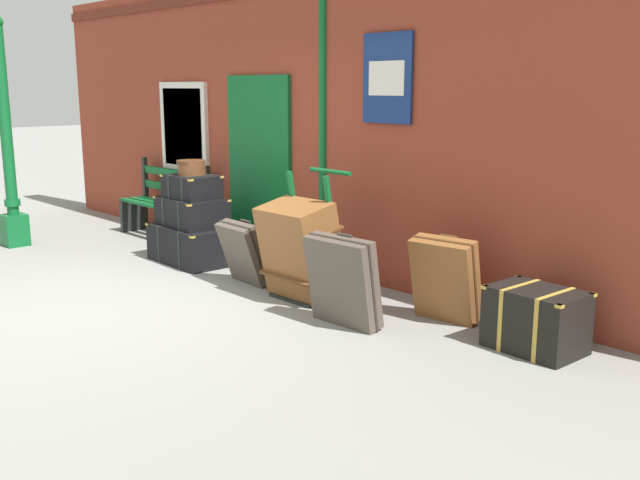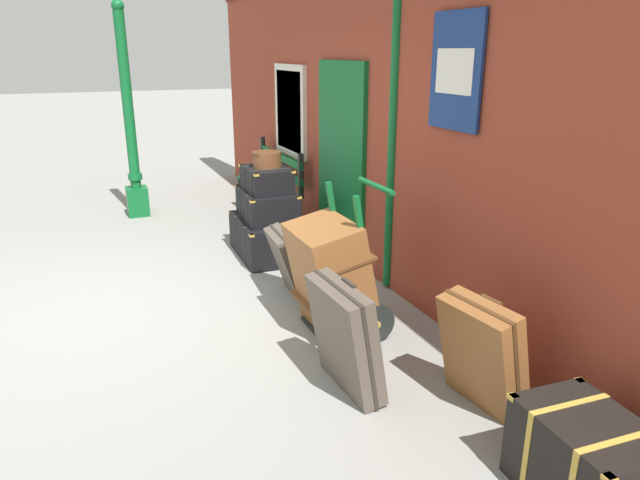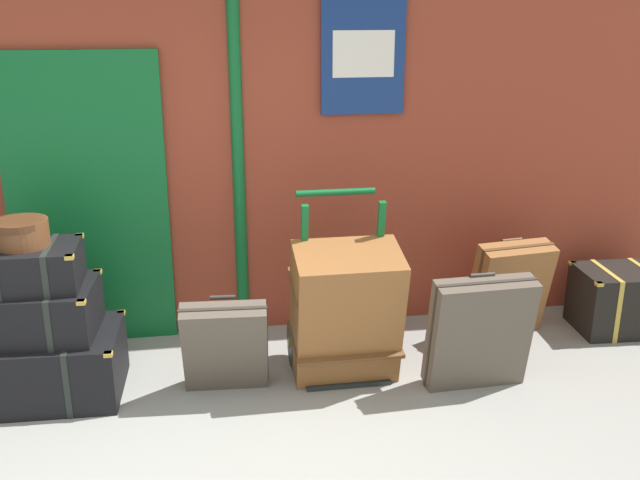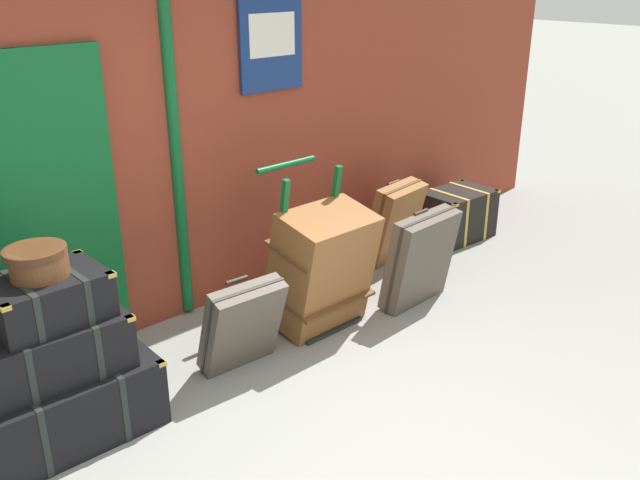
% 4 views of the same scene
% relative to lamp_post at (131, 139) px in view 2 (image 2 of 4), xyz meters
% --- Properties ---
extents(ground_plane, '(60.00, 60.00, 0.00)m').
position_rel_lamp_post_xyz_m(ground_plane, '(3.12, -0.51, -1.06)').
color(ground_plane, gray).
extents(brick_facade, '(10.40, 0.35, 3.20)m').
position_rel_lamp_post_xyz_m(brick_facade, '(3.09, 2.09, 0.54)').
color(brick_facade, brown).
rests_on(brick_facade, ground).
extents(lamp_post, '(0.28, 0.28, 2.81)m').
position_rel_lamp_post_xyz_m(lamp_post, '(0.00, 0.00, 0.00)').
color(lamp_post, '#0F5B28').
rests_on(lamp_post, ground).
extents(platform_bench, '(1.60, 0.43, 1.01)m').
position_rel_lamp_post_xyz_m(platform_bench, '(0.91, 1.65, -0.61)').
color(platform_bench, '#0F5B28').
rests_on(platform_bench, ground).
extents(steamer_trunk_base, '(1.03, 0.68, 0.43)m').
position_rel_lamp_post_xyz_m(steamer_trunk_base, '(2.28, 1.15, -0.85)').
color(steamer_trunk_base, black).
rests_on(steamer_trunk_base, ground).
extents(steamer_trunk_middle, '(0.84, 0.60, 0.33)m').
position_rel_lamp_post_xyz_m(steamer_trunk_middle, '(2.25, 1.17, -0.48)').
color(steamer_trunk_middle, black).
rests_on(steamer_trunk_middle, steamer_trunk_base).
extents(steamer_trunk_top, '(0.61, 0.45, 0.27)m').
position_rel_lamp_post_xyz_m(steamer_trunk_top, '(2.28, 1.16, -0.19)').
color(steamer_trunk_top, black).
rests_on(steamer_trunk_top, steamer_trunk_middle).
extents(round_hatbox, '(0.33, 0.32, 0.16)m').
position_rel_lamp_post_xyz_m(round_hatbox, '(2.27, 1.18, 0.04)').
color(round_hatbox, brown).
rests_on(round_hatbox, steamer_trunk_top).
extents(porters_trolley, '(0.71, 0.56, 1.21)m').
position_rel_lamp_post_xyz_m(porters_trolley, '(4.23, 1.24, -0.78)').
color(porters_trolley, black).
rests_on(porters_trolley, ground).
extents(large_brown_trunk, '(0.70, 0.61, 0.95)m').
position_rel_lamp_post_xyz_m(large_brown_trunk, '(4.23, 1.06, -0.58)').
color(large_brown_trunk, brown).
rests_on(large_brown_trunk, ground).
extents(suitcase_oxblood, '(0.56, 0.39, 0.66)m').
position_rel_lamp_post_xyz_m(suitcase_oxblood, '(3.44, 0.99, -0.73)').
color(suitcase_oxblood, '#51473D').
rests_on(suitcase_oxblood, ground).
extents(suitcase_olive, '(0.60, 0.42, 0.75)m').
position_rel_lamp_post_xyz_m(suitcase_olive, '(5.56, 1.52, -0.69)').
color(suitcase_olive, brown).
rests_on(suitcase_olive, ground).
extents(suitcase_beige, '(0.67, 0.33, 0.79)m').
position_rel_lamp_post_xyz_m(suitcase_beige, '(5.05, 0.80, -0.67)').
color(suitcase_beige, '#51473D').
rests_on(suitcase_beige, ground).
extents(corner_trunk, '(0.72, 0.53, 0.49)m').
position_rel_lamp_post_xyz_m(corner_trunk, '(6.46, 1.46, -0.82)').
color(corner_trunk, black).
rests_on(corner_trunk, ground).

